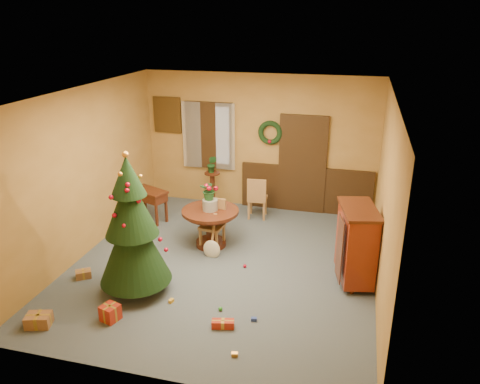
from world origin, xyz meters
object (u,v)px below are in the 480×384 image
(christmas_tree, at_px, (132,228))
(writing_desk, at_px, (150,197))
(chair_near, at_px, (214,221))
(sideboard, at_px, (356,243))
(dining_table, at_px, (210,221))

(christmas_tree, relative_size, writing_desk, 2.66)
(chair_near, xyz_separation_m, sideboard, (2.52, -0.59, 0.19))
(chair_near, xyz_separation_m, christmas_tree, (-0.70, -1.72, 0.58))
(dining_table, xyz_separation_m, chair_near, (0.06, 0.00, -0.01))
(dining_table, relative_size, sideboard, 0.82)
(dining_table, bearing_deg, christmas_tree, -110.52)
(dining_table, height_order, writing_desk, dining_table)
(dining_table, distance_m, writing_desk, 1.73)
(writing_desk, height_order, sideboard, sideboard)
(dining_table, distance_m, sideboard, 2.66)
(dining_table, relative_size, writing_desk, 1.23)
(dining_table, bearing_deg, chair_near, 1.90)
(chair_near, relative_size, writing_desk, 1.08)
(sideboard, bearing_deg, writing_desk, 161.71)
(writing_desk, distance_m, sideboard, 4.36)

